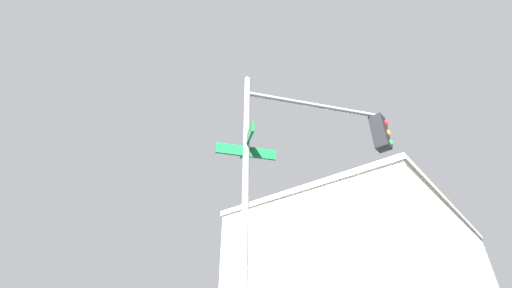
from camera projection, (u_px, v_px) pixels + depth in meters
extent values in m
cylinder|color=slate|center=(245.00, 218.00, 5.13)|extent=(0.12, 0.12, 5.95)
cylinder|color=slate|center=(315.00, 105.00, 6.79)|extent=(1.73, 2.47, 0.09)
cube|color=black|center=(380.00, 133.00, 6.88)|extent=(0.28, 0.28, 0.80)
sphere|color=red|center=(384.00, 124.00, 7.04)|extent=(0.18, 0.18, 0.18)
sphere|color=orange|center=(386.00, 134.00, 6.91)|extent=(0.18, 0.18, 0.18)
sphere|color=green|center=(389.00, 144.00, 6.78)|extent=(0.18, 0.18, 0.18)
cube|color=#0F5128|center=(246.00, 152.00, 5.76)|extent=(0.66, 0.93, 0.20)
cube|color=#0F5128|center=(246.00, 141.00, 5.88)|extent=(0.85, 0.60, 0.20)
cube|color=silver|center=(377.00, 288.00, 28.08)|extent=(15.36, 23.28, 10.45)
cube|color=#9D998E|center=(365.00, 227.00, 30.91)|extent=(15.66, 23.58, 0.40)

